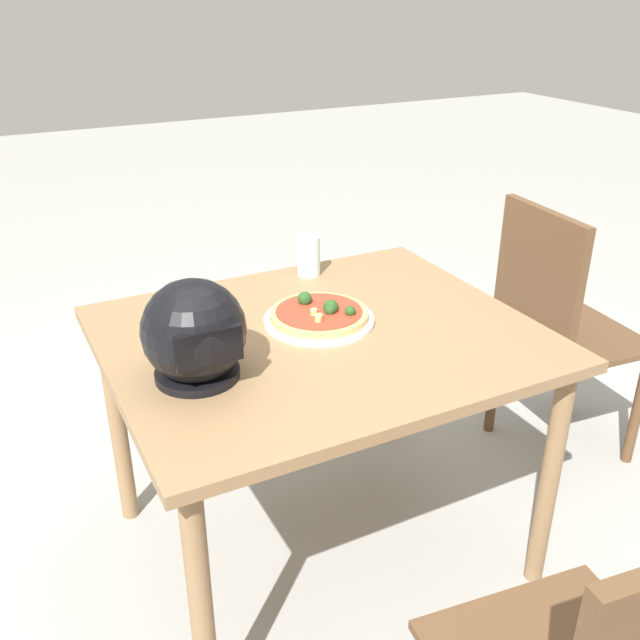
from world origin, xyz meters
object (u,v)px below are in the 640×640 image
(dining_table, at_px, (321,360))
(motorcycle_helmet, at_px, (194,333))
(drinking_glass, at_px, (309,256))
(pizza, at_px, (320,313))
(chair_side, at_px, (555,323))

(dining_table, xyz_separation_m, motorcycle_helmet, (0.35, 0.07, 0.19))
(motorcycle_helmet, height_order, drinking_glass, motorcycle_helmet)
(pizza, height_order, drinking_glass, drinking_glass)
(dining_table, height_order, drinking_glass, drinking_glass)
(pizza, height_order, chair_side, chair_side)
(dining_table, relative_size, pizza, 4.14)
(motorcycle_helmet, bearing_deg, drinking_glass, -138.47)
(dining_table, xyz_separation_m, chair_side, (-0.90, -0.07, -0.12))
(chair_side, bearing_deg, drinking_glass, -21.76)
(pizza, bearing_deg, drinking_glass, -111.33)
(chair_side, bearing_deg, pizza, 0.70)
(dining_table, height_order, motorcycle_helmet, motorcycle_helmet)
(pizza, relative_size, drinking_glass, 2.11)
(drinking_glass, height_order, chair_side, chair_side)
(drinking_glass, relative_size, chair_side, 0.14)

